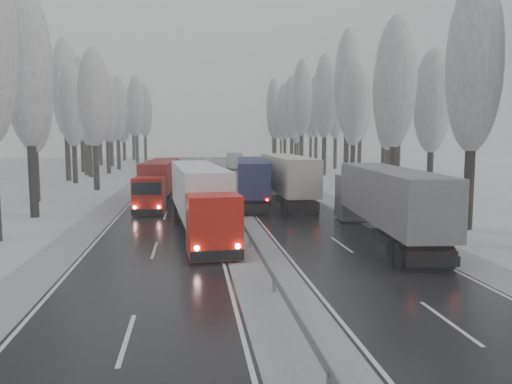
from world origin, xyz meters
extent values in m
plane|color=silver|center=(0.00, 0.00, 0.00)|extent=(260.00, 260.00, 0.00)
cube|color=black|center=(5.25, 30.00, 0.01)|extent=(7.50, 200.00, 0.03)
cube|color=black|center=(-5.25, 30.00, 0.01)|extent=(7.50, 200.00, 0.03)
cube|color=#A3A5AA|center=(0.00, 30.00, 0.02)|extent=(3.00, 200.00, 0.04)
cube|color=#A3A5AA|center=(10.20, 30.00, 0.02)|extent=(2.40, 200.00, 0.04)
cube|color=#A3A5AA|center=(-10.20, 30.00, 0.02)|extent=(2.40, 200.00, 0.04)
cube|color=slate|center=(0.00, 30.00, 0.60)|extent=(0.06, 200.00, 0.32)
cube|color=slate|center=(0.00, -4.00, 0.30)|extent=(0.12, 0.12, 0.60)
cube|color=slate|center=(0.00, 28.00, 0.30)|extent=(0.12, 0.12, 0.60)
cube|color=slate|center=(0.00, 60.00, 0.30)|extent=(0.12, 0.12, 0.60)
cylinder|color=black|center=(15.04, 15.67, 2.80)|extent=(0.68, 0.68, 5.60)
ellipsoid|color=gray|center=(15.04, 15.67, 10.80)|extent=(3.60, 3.60, 11.45)
cylinder|color=black|center=(14.51, 27.03, 2.81)|extent=(0.68, 0.68, 5.62)
ellipsoid|color=gray|center=(14.51, 27.03, 10.84)|extent=(3.60, 3.60, 11.48)
cylinder|color=black|center=(20.02, 31.03, 2.47)|extent=(0.64, 0.64, 4.94)
ellipsoid|color=gray|center=(20.02, 31.03, 9.53)|extent=(3.60, 3.60, 10.09)
cylinder|color=black|center=(17.90, 35.17, 2.66)|extent=(0.66, 0.66, 5.32)
ellipsoid|color=gray|center=(17.90, 35.17, 10.27)|extent=(3.60, 3.60, 10.88)
cylinder|color=black|center=(20.12, 39.17, 3.16)|extent=(0.72, 0.72, 6.31)
ellipsoid|color=gray|center=(20.12, 39.17, 12.17)|extent=(3.60, 3.60, 12.90)
cylinder|color=black|center=(17.02, 45.60, 2.69)|extent=(0.67, 0.67, 5.38)
ellipsoid|color=gray|center=(17.02, 45.60, 10.37)|extent=(3.60, 3.60, 10.98)
cylinder|color=black|center=(23.31, 49.60, 2.30)|extent=(0.62, 0.62, 4.59)
ellipsoid|color=gray|center=(23.31, 49.60, 8.86)|extent=(3.60, 3.60, 9.39)
cylinder|color=black|center=(17.90, 51.02, 3.47)|extent=(0.76, 0.76, 6.95)
ellipsoid|color=gray|center=(17.90, 51.02, 13.40)|extent=(3.60, 3.60, 14.19)
cylinder|color=black|center=(24.81, 55.02, 3.30)|extent=(0.74, 0.74, 6.59)
ellipsoid|color=gray|center=(24.81, 55.02, 12.71)|extent=(3.60, 3.60, 13.46)
cylinder|color=black|center=(17.56, 61.27, 3.18)|extent=(0.72, 0.72, 6.37)
ellipsoid|color=gray|center=(17.56, 61.27, 12.28)|extent=(3.60, 3.60, 13.01)
cylinder|color=black|center=(24.72, 65.27, 2.99)|extent=(0.70, 0.70, 5.97)
ellipsoid|color=gray|center=(24.72, 65.27, 11.52)|extent=(3.60, 3.60, 12.20)
cylinder|color=black|center=(16.34, 71.95, 3.33)|extent=(0.74, 0.74, 6.65)
ellipsoid|color=gray|center=(16.34, 71.95, 12.83)|extent=(3.60, 3.60, 13.59)
cylinder|color=black|center=(23.71, 75.95, 3.07)|extent=(0.71, 0.71, 6.14)
ellipsoid|color=gray|center=(23.71, 75.95, 11.84)|extent=(3.60, 3.60, 12.54)
cylinder|color=black|center=(16.56, 81.70, 3.03)|extent=(0.71, 0.71, 6.05)
ellipsoid|color=gray|center=(16.56, 81.70, 11.68)|extent=(3.60, 3.60, 12.37)
cylinder|color=black|center=(22.48, 85.70, 3.15)|extent=(0.72, 0.72, 6.30)
ellipsoid|color=gray|center=(22.48, 85.70, 12.15)|extent=(3.60, 3.60, 12.87)
cylinder|color=black|center=(16.63, 89.21, 2.94)|extent=(0.70, 0.70, 5.88)
ellipsoid|color=gray|center=(16.63, 89.21, 11.33)|extent=(3.60, 3.60, 12.00)
cylinder|color=black|center=(19.77, 93.21, 2.43)|extent=(0.64, 0.64, 4.86)
ellipsoid|color=gray|center=(19.77, 93.21, 9.37)|extent=(3.60, 3.60, 9.92)
cylinder|color=black|center=(15.73, 96.32, 2.99)|extent=(0.70, 0.70, 5.98)
ellipsoid|color=gray|center=(15.73, 96.32, 11.53)|extent=(3.60, 3.60, 12.21)
cylinder|color=black|center=(24.94, 100.32, 3.09)|extent=(0.71, 0.71, 6.19)
ellipsoid|color=gray|center=(24.94, 100.32, 11.93)|extent=(3.60, 3.60, 12.64)
cylinder|color=black|center=(17.04, 106.16, 3.43)|extent=(0.75, 0.75, 6.86)
ellipsoid|color=gray|center=(17.04, 106.16, 13.22)|extent=(3.60, 3.60, 14.01)
cylinder|color=black|center=(24.02, 110.16, 2.77)|extent=(0.68, 0.68, 5.55)
ellipsoid|color=gray|center=(24.02, 110.16, 10.70)|extent=(3.60, 3.60, 11.33)
cylinder|color=black|center=(18.73, 116.73, 3.05)|extent=(0.71, 0.71, 6.09)
ellipsoid|color=gray|center=(18.73, 116.73, 11.75)|extent=(3.60, 3.60, 12.45)
cylinder|color=black|center=(21.55, 120.73, 2.74)|extent=(0.67, 0.67, 5.49)
ellipsoid|color=gray|center=(21.55, 120.73, 10.58)|extent=(3.60, 3.60, 11.21)
cylinder|color=black|center=(-15.13, 24.57, 2.92)|extent=(0.69, 0.69, 5.83)
ellipsoid|color=gray|center=(-15.13, 24.57, 11.25)|extent=(3.60, 3.60, 11.92)
cylinder|color=black|center=(-17.75, 34.20, 2.52)|extent=(0.65, 0.65, 5.03)
ellipsoid|color=gray|center=(-17.75, 34.20, 9.70)|extent=(3.60, 3.60, 10.28)
cylinder|color=black|center=(-13.94, 43.73, 2.72)|extent=(0.67, 0.67, 5.44)
ellipsoid|color=gray|center=(-13.94, 43.73, 10.49)|extent=(3.60, 3.60, 11.11)
cylinder|color=black|center=(-21.85, 47.73, 2.86)|extent=(0.69, 0.69, 5.72)
ellipsoid|color=gray|center=(-21.85, 47.73, 11.04)|extent=(3.60, 3.60, 11.69)
cylinder|color=black|center=(-18.26, 52.71, 2.61)|extent=(0.66, 0.66, 5.23)
ellipsoid|color=gray|center=(-18.26, 52.71, 10.08)|extent=(3.60, 3.60, 10.68)
cylinder|color=black|center=(-20.05, 56.71, 3.30)|extent=(0.74, 0.74, 6.60)
ellipsoid|color=gray|center=(-20.05, 56.71, 12.74)|extent=(3.60, 3.60, 13.49)
cylinder|color=black|center=(-18.16, 62.35, 2.58)|extent=(0.65, 0.65, 5.16)
ellipsoid|color=gray|center=(-18.16, 62.35, 9.95)|extent=(3.60, 3.60, 10.54)
cylinder|color=black|center=(-19.54, 66.35, 2.90)|extent=(0.69, 0.69, 5.79)
ellipsoid|color=gray|center=(-19.54, 66.35, 11.18)|extent=(3.60, 3.60, 11.84)
cylinder|color=black|center=(-16.58, 69.11, 2.82)|extent=(0.68, 0.68, 5.64)
ellipsoid|color=gray|center=(-16.58, 69.11, 10.89)|extent=(3.60, 3.60, 11.53)
cylinder|color=black|center=(-21.42, 73.11, 3.28)|extent=(0.73, 0.73, 6.56)
ellipsoid|color=gray|center=(-21.42, 73.11, 12.65)|extent=(3.60, 3.60, 13.40)
cylinder|color=black|center=(-16.33, 79.19, 2.90)|extent=(0.69, 0.69, 5.79)
ellipsoid|color=gray|center=(-16.33, 79.19, 11.17)|extent=(3.60, 3.60, 11.84)
cylinder|color=black|center=(-21.09, 83.19, 3.32)|extent=(0.74, 0.74, 6.65)
ellipsoid|color=gray|center=(-21.09, 83.19, 12.82)|extent=(3.60, 3.60, 13.58)
cylinder|color=black|center=(-18.93, 88.54, 2.56)|extent=(0.65, 0.65, 5.12)
ellipsoid|color=gray|center=(-18.93, 88.54, 9.88)|extent=(3.60, 3.60, 10.46)
cylinder|color=black|center=(-21.82, 92.54, 2.92)|extent=(0.69, 0.69, 5.84)
ellipsoid|color=gray|center=(-21.82, 92.54, 11.26)|extent=(3.60, 3.60, 11.92)
cylinder|color=black|center=(-15.07, 99.33, 3.34)|extent=(0.74, 0.74, 6.67)
ellipsoid|color=gray|center=(-15.07, 99.33, 12.87)|extent=(3.60, 3.60, 13.63)
cylinder|color=black|center=(-24.20, 103.33, 3.15)|extent=(0.72, 0.72, 6.31)
ellipsoid|color=gray|center=(-24.20, 103.33, 12.16)|extent=(3.60, 3.60, 12.88)
cylinder|color=black|center=(-14.05, 108.72, 3.14)|extent=(0.72, 0.72, 6.29)
ellipsoid|color=gray|center=(-14.05, 108.72, 12.12)|extent=(3.60, 3.60, 12.84)
cylinder|color=black|center=(-19.66, 112.72, 2.43)|extent=(0.64, 0.64, 4.86)
ellipsoid|color=gray|center=(-19.66, 112.72, 9.36)|extent=(3.60, 3.60, 9.92)
cylinder|color=black|center=(-17.56, 115.31, 3.31)|extent=(0.74, 0.74, 6.63)
ellipsoid|color=gray|center=(-17.56, 115.31, 12.78)|extent=(3.60, 3.60, 13.54)
cylinder|color=black|center=(-20.33, 119.31, 2.89)|extent=(0.69, 0.69, 5.79)
ellipsoid|color=gray|center=(-20.33, 119.31, 11.16)|extent=(3.60, 3.60, 11.82)
cube|color=#48484C|center=(8.80, 20.23, 1.74)|extent=(2.86, 2.95, 3.16)
cube|color=black|center=(8.91, 21.54, 2.47)|extent=(2.42, 0.31, 1.05)
cube|color=black|center=(8.92, 21.65, 0.47)|extent=(2.64, 0.38, 0.53)
cube|color=slate|center=(8.09, 12.05, 2.84)|extent=(3.86, 13.87, 2.95)
cube|color=black|center=(7.49, 5.18, 0.58)|extent=(2.42, 0.34, 0.47)
cube|color=black|center=(7.76, 8.27, 0.79)|extent=(2.81, 5.97, 0.47)
cube|color=black|center=(7.54, 5.76, 0.37)|extent=(2.42, 0.27, 0.63)
cylinder|color=black|center=(7.63, 19.49, 0.55)|extent=(0.46, 1.12, 1.09)
cylinder|color=black|center=(9.83, 19.30, 0.55)|extent=(0.46, 1.12, 1.09)
cylinder|color=black|center=(6.63, 7.95, 0.55)|extent=(0.46, 1.12, 1.09)
cylinder|color=black|center=(8.83, 7.76, 0.55)|extent=(0.46, 1.12, 1.09)
cylinder|color=black|center=(6.51, 6.59, 0.55)|extent=(0.46, 1.12, 1.09)
cylinder|color=black|center=(8.71, 6.40, 0.55)|extent=(0.46, 1.12, 1.09)
sphere|color=#FF0C05|center=(6.49, 5.19, 1.42)|extent=(0.21, 0.21, 0.21)
sphere|color=#FF0C05|center=(8.48, 5.02, 1.42)|extent=(0.21, 0.21, 0.21)
sphere|color=white|center=(7.93, 21.77, 0.89)|extent=(0.23, 0.23, 0.23)
sphere|color=white|center=(9.92, 21.59, 0.89)|extent=(0.23, 0.23, 0.23)
cube|color=navy|center=(2.92, 36.60, 1.65)|extent=(2.73, 2.82, 3.00)
cube|color=black|center=(3.04, 37.84, 2.35)|extent=(2.30, 0.31, 1.00)
cube|color=black|center=(3.04, 37.94, 0.45)|extent=(2.50, 0.38, 0.50)
cube|color=#16183C|center=(2.19, 28.83, 2.70)|extent=(3.76, 13.18, 2.80)
cube|color=black|center=(1.57, 22.31, 0.55)|extent=(2.30, 0.33, 0.45)
cube|color=black|center=(1.85, 25.25, 0.75)|extent=(2.71, 5.68, 0.45)
cube|color=black|center=(1.63, 22.86, 0.35)|extent=(2.30, 0.28, 0.60)
cylinder|color=black|center=(1.80, 35.90, 0.52)|extent=(0.45, 1.07, 1.04)
cylinder|color=black|center=(3.89, 35.70, 0.52)|extent=(0.45, 1.07, 1.04)
cylinder|color=black|center=(0.77, 24.95, 0.52)|extent=(0.45, 1.07, 1.04)
cylinder|color=black|center=(2.86, 24.75, 0.52)|extent=(0.45, 1.07, 1.04)
cylinder|color=black|center=(0.65, 23.65, 0.52)|extent=(0.45, 1.07, 1.04)
cylinder|color=black|center=(2.74, 23.46, 0.52)|extent=(0.45, 1.07, 1.04)
sphere|color=#FF0C05|center=(0.62, 22.33, 1.35)|extent=(0.20, 0.20, 0.20)
sphere|color=#FF0C05|center=(2.51, 22.15, 1.35)|extent=(0.20, 0.20, 0.20)
sphere|color=white|center=(2.10, 38.06, 0.85)|extent=(0.22, 0.22, 0.22)
sphere|color=white|center=(3.99, 37.88, 0.85)|extent=(0.22, 0.22, 0.22)
cube|color=#A8A595|center=(5.30, 36.72, 1.77)|extent=(2.69, 2.80, 3.23)
cube|color=black|center=(5.29, 38.06, 2.53)|extent=(2.47, 0.11, 1.08)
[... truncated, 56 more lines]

